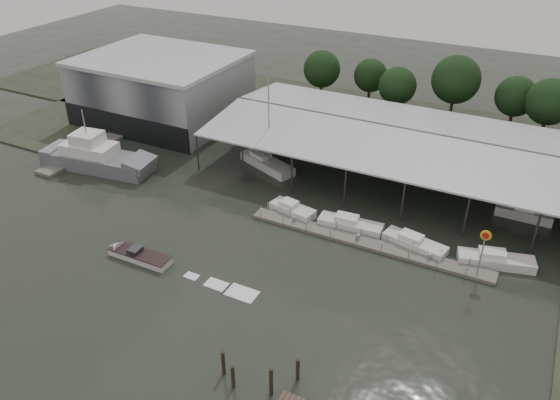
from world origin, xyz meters
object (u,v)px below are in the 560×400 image
at_px(speedboat_underway, 135,254).
at_px(shell_fuel_sign, 484,244).
at_px(grey_trawler, 97,158).
at_px(white_sailboat, 267,163).

bearing_deg(speedboat_underway, shell_fuel_sign, -158.43).
distance_m(shell_fuel_sign, grey_trawler, 51.98).
distance_m(grey_trawler, speedboat_underway, 23.35).
relative_size(grey_trawler, speedboat_underway, 0.90).
bearing_deg(grey_trawler, shell_fuel_sign, -8.31).
height_order(shell_fuel_sign, white_sailboat, white_sailboat).
bearing_deg(white_sailboat, grey_trawler, -129.99).
xyz_separation_m(grey_trawler, speedboat_underway, (18.49, -14.21, -1.19)).
distance_m(white_sailboat, speedboat_underway, 25.32).
height_order(shell_fuel_sign, speedboat_underway, shell_fuel_sign).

